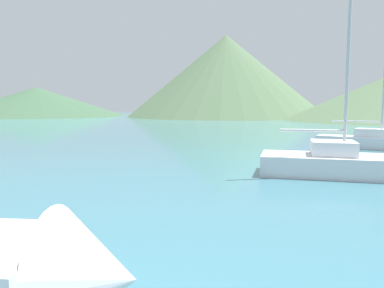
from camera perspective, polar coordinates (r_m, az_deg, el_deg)
sailboat_inner at (r=14.68m, az=20.64°, el=-2.43°), size 5.26×2.58×10.93m
sailboat_middle at (r=24.44m, az=25.79°, el=0.49°), size 6.40×3.18×9.03m
hill_west at (r=93.21m, az=-22.58°, el=5.98°), size 39.81×39.81×6.57m
hill_central at (r=82.71m, az=5.15°, el=10.25°), size 42.57×42.57×17.50m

